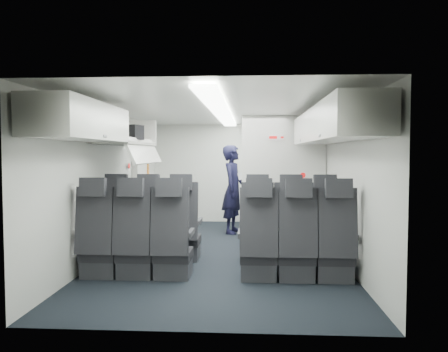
# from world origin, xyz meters

# --- Properties ---
(cabin_shell) EXTENTS (3.41, 6.01, 2.16)m
(cabin_shell) POSITION_xyz_m (0.00, 0.00, 1.12)
(cabin_shell) COLOR black
(cabin_shell) RESTS_ON ground
(seat_row_front) EXTENTS (3.33, 0.56, 1.24)m
(seat_row_front) POSITION_xyz_m (-0.00, -0.53, 0.40)
(seat_row_front) COLOR black
(seat_row_front) RESTS_ON cabin_shell
(seat_row_mid) EXTENTS (3.33, 0.56, 1.24)m
(seat_row_mid) POSITION_xyz_m (-0.00, -1.43, 0.40)
(seat_row_mid) COLOR black
(seat_row_mid) RESTS_ON cabin_shell
(overhead_bin_left_rear) EXTENTS (0.53, 1.80, 0.40)m
(overhead_bin_left_rear) POSITION_xyz_m (-1.40, -2.00, 1.86)
(overhead_bin_left_rear) COLOR silver
(overhead_bin_left_rear) RESTS_ON cabin_shell
(overhead_bin_left_front_open) EXTENTS (0.64, 1.70, 0.72)m
(overhead_bin_left_front_open) POSITION_xyz_m (-1.44, -0.25, 1.74)
(overhead_bin_left_front_open) COLOR #9E9E93
(overhead_bin_left_front_open) RESTS_ON cabin_shell
(overhead_bin_right_rear) EXTENTS (0.53, 1.80, 0.40)m
(overhead_bin_right_rear) POSITION_xyz_m (1.40, -2.00, 1.86)
(overhead_bin_right_rear) COLOR silver
(overhead_bin_right_rear) RESTS_ON cabin_shell
(overhead_bin_right_front) EXTENTS (0.53, 1.70, 0.40)m
(overhead_bin_right_front) POSITION_xyz_m (1.40, -0.25, 1.86)
(overhead_bin_right_front) COLOR silver
(overhead_bin_right_front) RESTS_ON cabin_shell
(bulkhead_partition) EXTENTS (1.40, 0.15, 2.13)m
(bulkhead_partition) POSITION_xyz_m (0.98, 0.80, 1.08)
(bulkhead_partition) COLOR silver
(bulkhead_partition) RESTS_ON cabin_shell
(galley_unit) EXTENTS (0.85, 0.52, 1.90)m
(galley_unit) POSITION_xyz_m (0.95, 2.72, 0.95)
(galley_unit) COLOR #939399
(galley_unit) RESTS_ON cabin_shell
(boarding_door) EXTENTS (0.12, 1.27, 1.86)m
(boarding_door) POSITION_xyz_m (-1.64, 1.55, 0.95)
(boarding_door) COLOR silver
(boarding_door) RESTS_ON cabin_shell
(flight_attendant) EXTENTS (0.53, 0.68, 1.67)m
(flight_attendant) POSITION_xyz_m (0.10, 1.65, 0.84)
(flight_attendant) COLOR black
(flight_attendant) RESTS_ON ground
(carry_on_bag) EXTENTS (0.42, 0.35, 0.22)m
(carry_on_bag) POSITION_xyz_m (-1.36, -0.28, 1.82)
(carry_on_bag) COLOR black
(carry_on_bag) RESTS_ON overhead_bin_left_front_open
(papers) EXTENTS (0.19, 0.05, 0.13)m
(papers) POSITION_xyz_m (0.29, 1.60, 1.10)
(papers) COLOR white
(papers) RESTS_ON flight_attendant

